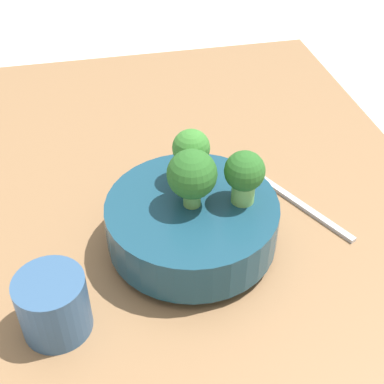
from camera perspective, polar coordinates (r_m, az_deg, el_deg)
ground_plane at (r=0.77m, az=2.72°, el=-6.21°), size 6.00×6.00×0.00m
table at (r=0.76m, az=2.76°, el=-5.38°), size 1.18×0.69×0.03m
bowl at (r=0.70m, az=0.00°, el=-3.27°), size 0.22×0.22×0.07m
broccoli_floret_front at (r=0.66m, az=5.61°, el=1.88°), size 0.05×0.05×0.07m
broccoli_floret_center at (r=0.65m, az=0.00°, el=1.79°), size 0.06×0.06×0.08m
broccoli_floret_right at (r=0.69m, az=-0.09°, el=4.31°), size 0.05×0.05×0.08m
cup at (r=0.63m, az=-14.56°, el=-11.57°), size 0.08×0.08×0.08m
fork at (r=0.80m, az=11.81°, el=-1.54°), size 0.17×0.09×0.01m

